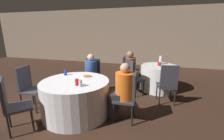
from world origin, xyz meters
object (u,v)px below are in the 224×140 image
at_px(pizza_plate_near, 87,76).
at_px(soda_can_blue, 65,73).
at_px(chair_near_west, 28,85).
at_px(soda_can_silver, 80,83).
at_px(chair_near_southwest, 10,101).
at_px(chair_near_east, 130,93).
at_px(table_far, 159,78).
at_px(chair_far_west, 126,70).
at_px(table_near, 76,97).
at_px(soda_can_red, 77,82).
at_px(bottle_far, 161,60).
at_px(person_orange_shirt, 121,92).
at_px(chair_near_north, 92,74).
at_px(person_blue_shirt, 90,76).
at_px(chair_far_southwest, 132,75).
at_px(person_floral_shirt, 132,70).
at_px(chair_far_south, 168,82).

height_order(pizza_plate_near, soda_can_blue, soda_can_blue).
relative_size(chair_near_west, soda_can_silver, 7.86).
xyz_separation_m(chair_near_southwest, chair_near_east, (1.83, 0.87, 0.00)).
bearing_deg(soda_can_silver, table_far, 56.98).
relative_size(table_far, chair_far_west, 1.11).
distance_m(table_near, chair_far_west, 1.91).
xyz_separation_m(chair_near_southwest, soda_can_red, (0.90, 0.60, 0.22)).
relative_size(soda_can_red, bottle_far, 0.49).
relative_size(soda_can_silver, soda_can_red, 1.00).
height_order(chair_near_east, soda_can_silver, chair_near_east).
bearing_deg(person_orange_shirt, soda_can_silver, 110.84).
height_order(chair_near_north, person_blue_shirt, person_blue_shirt).
xyz_separation_m(chair_near_north, chair_far_southwest, (1.05, 0.15, 0.00)).
relative_size(table_near, chair_near_north, 1.42).
bearing_deg(person_floral_shirt, bottle_far, 103.54).
bearing_deg(chair_far_southwest, table_far, 90.00).
distance_m(chair_near_southwest, soda_can_blue, 1.18).
xyz_separation_m(table_near, chair_near_southwest, (-0.73, -0.82, 0.20)).
distance_m(chair_near_west, bottle_far, 3.54).
distance_m(person_orange_shirt, soda_can_red, 0.83).
xyz_separation_m(table_near, person_blue_shirt, (-0.09, 0.92, 0.20)).
distance_m(table_near, pizza_plate_near, 0.50).
relative_size(table_far, chair_near_southwest, 1.11).
height_order(table_far, bottle_far, bottle_far).
bearing_deg(chair_near_southwest, chair_far_west, 102.58).
bearing_deg(pizza_plate_near, chair_far_south, 20.41).
bearing_deg(person_orange_shirt, chair_near_east, -90.00).
bearing_deg(person_blue_shirt, person_floral_shirt, -143.34).
xyz_separation_m(table_near, chair_far_west, (0.71, 1.76, 0.20)).
relative_size(chair_near_east, person_orange_shirt, 0.85).
distance_m(table_near, soda_can_blue, 0.66).
relative_size(chair_near_east, soda_can_silver, 7.86).
bearing_deg(chair_far_south, table_far, 90.00).
height_order(chair_far_west, chair_far_south, same).
xyz_separation_m(chair_near_west, bottle_far, (2.76, 2.19, 0.28)).
height_order(table_far, chair_far_south, chair_far_south).
bearing_deg(soda_can_blue, soda_can_red, -42.09).
bearing_deg(table_far, chair_near_southwest, -131.26).
relative_size(soda_can_silver, bottle_far, 0.49).
relative_size(person_floral_shirt, soda_can_blue, 9.26).
bearing_deg(chair_far_southwest, chair_far_south, 28.79).
bearing_deg(chair_near_east, chair_far_south, -41.50).
xyz_separation_m(table_far, chair_far_southwest, (-0.70, -0.65, 0.20)).
distance_m(chair_near_north, person_floral_shirt, 1.19).
height_order(soda_can_red, bottle_far, bottle_far).
bearing_deg(soda_can_silver, soda_can_red, 163.40).
relative_size(table_near, person_floral_shirt, 1.20).
distance_m(soda_can_blue, bottle_far, 2.75).
bearing_deg(chair_far_south, soda_can_silver, -152.77).
relative_size(person_floral_shirt, soda_can_silver, 9.26).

